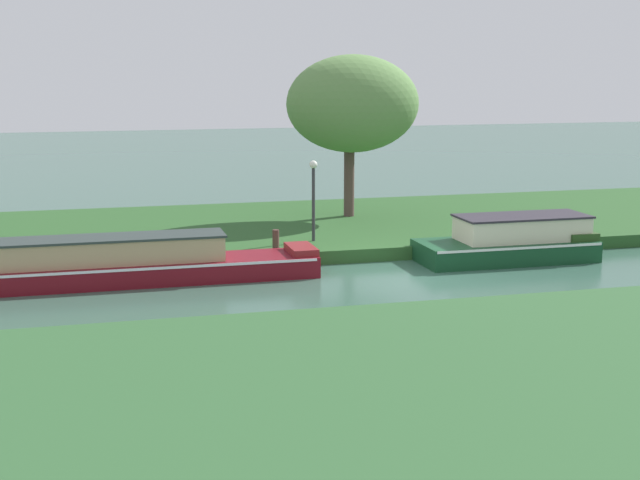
% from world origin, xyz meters
% --- Properties ---
extents(ground_plane, '(120.00, 120.00, 0.00)m').
position_xyz_m(ground_plane, '(0.00, 0.00, 0.00)').
color(ground_plane, '#365C4D').
extents(riverbank_far, '(72.00, 10.00, 0.40)m').
position_xyz_m(riverbank_far, '(0.00, 7.00, 0.20)').
color(riverbank_far, '#285225').
rests_on(riverbank_far, ground_plane).
extents(riverbank_near, '(72.00, 10.00, 0.40)m').
position_xyz_m(riverbank_near, '(0.00, -9.00, 0.20)').
color(riverbank_near, '#2E5A2F').
rests_on(riverbank_near, ground_plane).
extents(forest_barge, '(5.22, 2.04, 1.34)m').
position_xyz_m(forest_barge, '(3.86, 1.20, 0.58)').
color(forest_barge, '#144224').
rests_on(forest_barge, ground_plane).
extents(maroon_narrowboat, '(10.92, 1.66, 1.27)m').
position_xyz_m(maroon_narrowboat, '(-7.87, 1.20, 0.53)').
color(maroon_narrowboat, maroon).
rests_on(maroon_narrowboat, ground_plane).
extents(willow_tree_left, '(4.67, 3.21, 5.66)m').
position_xyz_m(willow_tree_left, '(0.80, 7.47, 4.36)').
color(willow_tree_left, brown).
rests_on(willow_tree_left, riverbank_far).
extents(lamp_post, '(0.24, 0.24, 2.46)m').
position_xyz_m(lamp_post, '(-1.60, 3.64, 1.98)').
color(lamp_post, '#333338').
rests_on(lamp_post, riverbank_far).
extents(mooring_post_near, '(0.20, 0.20, 0.56)m').
position_xyz_m(mooring_post_near, '(-2.97, 2.74, 0.68)').
color(mooring_post_near, '#4C322B').
rests_on(mooring_post_near, riverbank_far).
extents(mooring_post_far, '(0.18, 0.18, 0.60)m').
position_xyz_m(mooring_post_far, '(5.35, 2.74, 0.70)').
color(mooring_post_far, '#44342D').
rests_on(mooring_post_far, riverbank_far).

